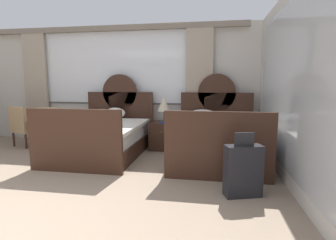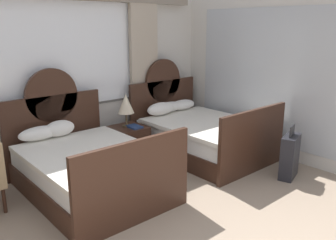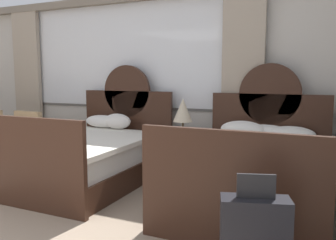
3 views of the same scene
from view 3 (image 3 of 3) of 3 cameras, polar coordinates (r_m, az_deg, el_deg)
wall_back_window at (r=5.80m, az=-7.34°, el=7.44°), size 6.57×0.22×2.70m
bed_near_window at (r=4.84m, az=-12.74°, el=-5.74°), size 1.54×2.14×1.59m
bed_near_mirror at (r=3.97m, az=13.85°, el=-8.52°), size 1.54×2.14×1.59m
nightstand_between_beds at (r=4.85m, az=2.30°, el=-6.36°), size 0.55×0.57×0.57m
table_lamp_on_nightstand at (r=4.77m, az=2.45°, el=1.54°), size 0.27×0.27×0.55m
book_on_nightstand at (r=4.67m, az=2.39°, el=-3.11°), size 0.18×0.26×0.03m
armchair_by_window_left at (r=5.86m, az=-20.66°, el=-2.55°), size 0.57×0.57×0.89m
armchair_by_window_centre at (r=6.38m, az=-25.20°, el=-2.00°), size 0.67×0.67×0.89m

